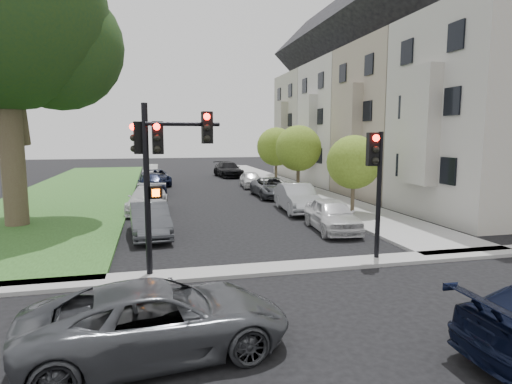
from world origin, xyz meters
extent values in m
plane|color=black|center=(0.00, 0.00, 0.00)|extent=(140.00, 140.00, 0.00)
cube|color=#2C4E1E|center=(-9.00, 24.00, 0.06)|extent=(8.00, 44.00, 0.12)
cube|color=#9F9F9E|center=(6.75, 24.00, 0.06)|extent=(3.50, 44.00, 0.12)
cube|color=#9F9F9E|center=(0.00, 2.00, 0.06)|extent=(60.00, 1.00, 0.12)
cube|color=#C1B79C|center=(12.50, 8.00, 5.00)|extent=(7.00, 7.40, 10.00)
cube|color=#C1B79C|center=(8.65, 8.00, 4.50)|extent=(0.70, 2.20, 5.50)
cube|color=black|center=(8.95, 8.00, 5.50)|extent=(0.08, 3.60, 6.00)
cube|color=#A2978B|center=(12.50, 15.50, 5.00)|extent=(7.00, 7.40, 10.00)
cube|color=black|center=(12.50, 15.50, 12.47)|extent=(7.00, 7.55, 7.00)
cube|color=#A2978B|center=(8.65, 15.50, 4.50)|extent=(0.70, 2.20, 5.50)
cube|color=black|center=(8.95, 15.50, 5.50)|extent=(0.08, 3.60, 6.00)
cube|color=#B1B1B1|center=(12.50, 23.00, 5.00)|extent=(7.00, 7.40, 10.00)
cube|color=black|center=(12.50, 23.00, 12.47)|extent=(7.00, 7.55, 7.00)
cube|color=#B1B1B1|center=(8.65, 23.00, 4.50)|extent=(0.70, 2.20, 5.50)
cube|color=black|center=(8.95, 23.00, 5.50)|extent=(0.08, 3.60, 6.00)
cube|color=#9E977F|center=(12.50, 30.50, 5.00)|extent=(7.00, 7.40, 10.00)
cube|color=black|center=(12.50, 30.50, 12.47)|extent=(7.00, 7.55, 7.00)
cube|color=#9E977F|center=(8.65, 30.50, 4.50)|extent=(0.70, 2.20, 5.50)
cube|color=black|center=(8.95, 30.50, 5.50)|extent=(0.08, 3.60, 6.00)
cylinder|color=#4C3929|center=(-9.56, 10.58, 3.57)|extent=(0.98, 0.98, 7.14)
sphere|color=#1A391B|center=(-9.56, 10.58, 9.37)|extent=(8.56, 8.56, 8.56)
sphere|color=#1A391B|center=(-7.59, 11.47, 8.03)|extent=(5.71, 5.71, 5.71)
cylinder|color=#4C3929|center=(6.20, 9.76, 0.97)|extent=(0.19, 0.19, 1.94)
sphere|color=#5B771E|center=(6.20, 9.76, 2.72)|extent=(2.72, 2.72, 2.72)
cylinder|color=#4C3929|center=(6.20, 18.21, 1.13)|extent=(0.23, 0.23, 2.27)
sphere|color=#5B771E|center=(6.20, 18.21, 3.17)|extent=(3.17, 3.17, 3.17)
cylinder|color=#4C3929|center=(6.20, 23.76, 1.12)|extent=(0.22, 0.22, 2.25)
sphere|color=#5B771E|center=(6.20, 23.76, 3.15)|extent=(3.15, 3.15, 3.15)
cylinder|color=black|center=(-3.80, 2.20, 2.46)|extent=(0.19, 0.19, 4.92)
cylinder|color=black|center=(-2.76, 2.20, 4.35)|extent=(2.08, 0.40, 0.11)
cube|color=black|center=(-3.47, 2.20, 3.98)|extent=(0.32, 0.28, 0.90)
cube|color=black|center=(-2.10, 2.20, 4.26)|extent=(0.32, 0.28, 0.90)
cube|color=black|center=(-3.99, 2.44, 3.98)|extent=(0.28, 0.32, 0.90)
sphere|color=#FF0C05|center=(-3.47, 2.06, 4.28)|extent=(0.19, 0.19, 0.19)
sphere|color=black|center=(-3.47, 2.06, 3.67)|extent=(0.19, 0.19, 0.19)
cube|color=black|center=(-3.56, 2.20, 2.46)|extent=(0.36, 0.28, 0.36)
cube|color=#FF5905|center=(-3.56, 2.07, 2.46)|extent=(0.21, 0.03, 0.21)
cylinder|color=black|center=(3.35, 2.20, 2.08)|extent=(0.17, 0.17, 4.16)
cube|color=black|center=(3.08, 2.20, 3.61)|extent=(0.36, 0.32, 1.04)
sphere|color=#FF0C05|center=(3.08, 2.04, 3.96)|extent=(0.22, 0.22, 0.22)
imported|color=#3F4247|center=(-3.59, -2.28, 0.68)|extent=(5.11, 2.86, 1.35)
imported|color=silver|center=(3.72, 6.63, 0.70)|extent=(2.03, 4.24, 1.40)
imported|color=#999BA0|center=(3.79, 11.39, 0.75)|extent=(1.90, 4.64, 1.50)
imported|color=#3F4247|center=(3.96, 16.93, 0.64)|extent=(2.15, 4.65, 1.29)
imported|color=silver|center=(3.80, 22.50, 0.63)|extent=(1.75, 3.82, 1.27)
imported|color=black|center=(3.55, 31.45, 0.74)|extent=(2.60, 5.28, 1.48)
imported|color=#3F4247|center=(-3.82, 7.42, 0.68)|extent=(1.77, 4.25, 1.37)
imported|color=silver|center=(-3.95, 13.20, 0.68)|extent=(2.37, 4.85, 1.36)
imported|color=black|center=(-3.78, 20.50, 0.78)|extent=(2.08, 4.65, 1.55)
imported|color=black|center=(-3.44, 25.67, 0.65)|extent=(2.55, 4.85, 1.30)
imported|color=silver|center=(-3.89, 32.11, 0.65)|extent=(1.46, 3.97, 1.30)
camera|label=1|loc=(-3.60, -10.00, 4.03)|focal=30.00mm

